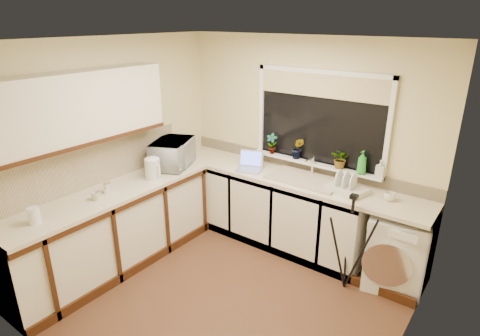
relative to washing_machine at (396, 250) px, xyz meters
name	(u,v)px	position (x,y,z in m)	size (l,w,h in m)	color
floor	(226,294)	(-1.28, -1.19, -0.40)	(3.20, 3.20, 0.00)	#523021
ceiling	(222,41)	(-1.28, -1.19, 2.05)	(3.20, 3.20, 0.00)	white
wall_back	(303,143)	(-1.28, 0.31, 0.83)	(3.20, 3.20, 0.00)	beige
wall_front	(73,259)	(-1.28, -2.69, 0.83)	(3.20, 3.20, 0.00)	beige
wall_left	(113,150)	(-2.88, -1.19, 0.83)	(3.00, 3.00, 0.00)	beige
wall_right	(408,237)	(0.32, -1.19, 0.83)	(3.00, 3.00, 0.00)	beige
base_cabinet_back	(265,205)	(-1.61, 0.01, 0.03)	(2.55, 0.60, 0.86)	silver
base_cabinet_left	(115,231)	(-2.58, -1.49, 0.03)	(0.54, 2.40, 0.86)	silver
worktop_back	(289,178)	(-1.28, 0.01, 0.48)	(3.20, 0.60, 0.04)	beige
worktop_left	(111,193)	(-2.58, -1.49, 0.48)	(0.60, 2.40, 0.04)	beige
upper_cabinet	(78,108)	(-2.72, -1.64, 1.40)	(0.28, 1.90, 0.70)	silver
splashback_left	(91,166)	(-2.87, -1.49, 0.73)	(0.02, 2.40, 0.45)	beige
splashback_back	(301,164)	(-1.28, 0.30, 0.57)	(3.20, 0.02, 0.14)	beige
window_glass	(320,119)	(-1.08, 0.30, 1.15)	(1.50, 0.02, 1.00)	black
window_blind	(321,86)	(-1.08, 0.27, 1.53)	(1.50, 0.02, 0.25)	tan
windowsill	(315,163)	(-1.08, 0.24, 0.64)	(1.60, 0.14, 0.03)	white
sink	(305,179)	(-1.08, 0.01, 0.51)	(0.82, 0.46, 0.03)	tan
faucet	(313,166)	(-1.08, 0.19, 0.62)	(0.03, 0.03, 0.24)	silver
washing_machine	(396,250)	(0.00, 0.00, 0.00)	(0.56, 0.54, 0.80)	white
laptop	(250,164)	(-1.78, -0.06, 0.56)	(0.36, 0.35, 0.22)	#9C9CA4
kettle	(153,169)	(-2.50, -0.96, 0.62)	(0.17, 0.17, 0.23)	silver
dish_rack	(347,189)	(-0.57, -0.01, 0.53)	(0.39, 0.30, 0.06)	beige
tripod	(349,243)	(-0.37, -0.35, 0.13)	(0.51, 0.51, 1.05)	black
glass_jug	(34,216)	(-2.54, -2.32, 0.58)	(0.11, 0.11, 0.15)	white
steel_jar	(107,188)	(-2.58, -1.52, 0.56)	(0.08, 0.08, 0.11)	white
microwave	(173,153)	(-2.61, -0.54, 0.67)	(0.59, 0.40, 0.33)	silver
plant_a	(272,144)	(-1.65, 0.21, 0.78)	(0.13, 0.09, 0.25)	#999999
plant_b	(298,148)	(-1.30, 0.23, 0.78)	(0.14, 0.11, 0.26)	#999999
plant_d	(341,159)	(-0.76, 0.23, 0.76)	(0.20, 0.17, 0.22)	#999999
soap_bottle_green	(362,163)	(-0.52, 0.21, 0.78)	(0.10, 0.10, 0.26)	green
soap_bottle_clear	(380,169)	(-0.33, 0.23, 0.74)	(0.08, 0.08, 0.18)	#999999
cup_back	(390,197)	(-0.15, 0.04, 0.55)	(0.11, 0.11, 0.09)	white
cup_left	(96,196)	(-2.53, -1.70, 0.54)	(0.09, 0.09, 0.08)	#BFB39D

